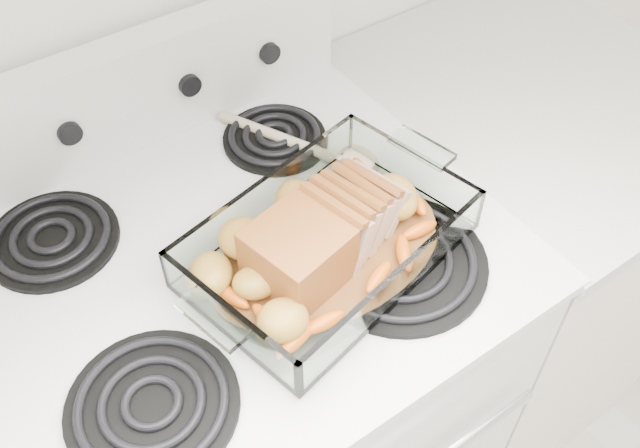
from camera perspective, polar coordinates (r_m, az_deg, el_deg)
electric_range at (r=1.40m, az=-5.83°, el=-14.16°), size 0.78×0.70×1.12m
counter_right at (r=1.67m, az=14.05°, el=-2.32°), size 0.58×0.68×0.93m
baking_dish at (r=0.99m, az=0.67°, el=-1.81°), size 0.38×0.25×0.07m
pork_roast at (r=0.95m, az=-0.43°, el=-1.16°), size 0.24×0.11×0.09m
roast_vegetables at (r=1.00m, az=-0.88°, el=-0.08°), size 0.40×0.22×0.05m
wooden_spoon at (r=1.15m, az=0.32°, el=5.94°), size 0.16×0.26×0.02m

